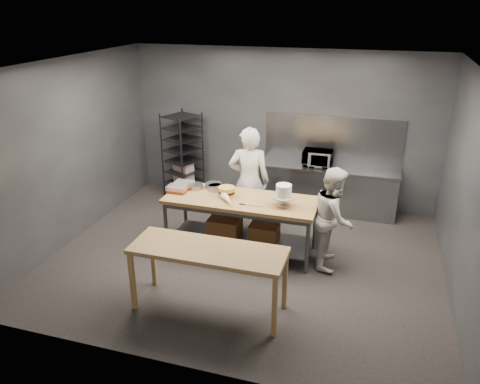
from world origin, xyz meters
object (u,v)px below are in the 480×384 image
Objects in this scene: chef_right at (334,217)px; microwave at (317,158)px; work_table at (241,219)px; near_counter at (208,255)px; frosted_cake_stand at (284,193)px; speed_rack at (183,156)px; chef_behind at (249,181)px; layer_cake at (227,192)px.

microwave is at bearing 12.82° from chef_right.
near_counter is (0.04, -1.60, 0.24)m from work_table.
work_table is at bearing 173.44° from frosted_cake_stand.
near_counter is 1.27× the size of chef_right.
work_table is 1.46m from chef_right.
chef_behind reaches higher than speed_rack.
chef_right is 4.57× the size of frosted_cake_stand.
work_table is 1.53× the size of chef_right.
work_table is at bearing 88.21° from chef_right.
near_counter is 1.14× the size of speed_rack.
chef_behind is 7.30× the size of layer_cake.
chef_right is (1.45, 0.02, 0.21)m from work_table.
work_table is 1.62m from near_counter.
speed_rack reaches higher than chef_right.
speed_rack reaches higher than layer_cake.
chef_behind is 1.66m from chef_right.
work_table is 2.63m from speed_rack.
frosted_cake_stand is 1.32× the size of layer_cake.
work_table is 0.78m from chef_behind.
microwave is 1.57× the size of frosted_cake_stand.
layer_cake is at bearing -120.61° from microwave.
chef_behind is 3.51× the size of microwave.
chef_behind is (-0.11, 2.28, 0.14)m from near_counter.
microwave is at bearing 83.93° from frosted_cake_stand.
chef_behind is 0.68m from layer_cake.
frosted_cake_stand reaches higher than layer_cake.
speed_rack is 5.08× the size of frosted_cake_stand.
speed_rack reaches higher than microwave.
work_table is 0.49m from layer_cake.
speed_rack reaches higher than frosted_cake_stand.
frosted_cake_stand is (0.69, -0.08, 0.56)m from work_table.
work_table is 6.96× the size of frosted_cake_stand.
layer_cake is (-1.69, 0.00, 0.21)m from chef_right.
chef_behind reaches higher than chef_right.
frosted_cake_stand is 0.95m from layer_cake.
frosted_cake_stand reaches higher than work_table.
layer_cake reaches higher than work_table.
speed_rack is at bearing 57.53° from chef_right.
speed_rack is at bearing 129.92° from layer_cake.
speed_rack is 3.23× the size of microwave.
frosted_cake_stand reaches higher than near_counter.
layer_cake is at bearing 63.37° from chef_behind.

